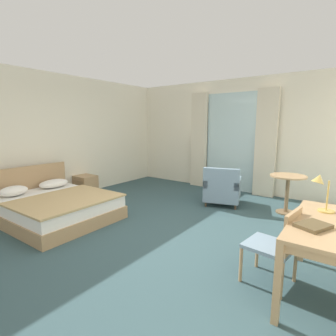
{
  "coord_description": "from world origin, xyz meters",
  "views": [
    {
      "loc": [
        2.62,
        -3.09,
        1.69
      ],
      "look_at": [
        0.23,
        0.15,
        1.01
      ],
      "focal_mm": 27.7,
      "sensor_mm": 36.0,
      "label": 1
    }
  ],
  "objects_px": {
    "nightstand": "(86,185)",
    "round_cafe_table": "(288,185)",
    "armchair_by_window": "(222,189)",
    "desk_chair": "(278,243)",
    "closed_book": "(313,226)",
    "writing_desk": "(324,231)",
    "desk_lamp": "(321,187)",
    "bed": "(54,206)"
  },
  "relations": [
    {
      "from": "bed",
      "to": "round_cafe_table",
      "type": "bearing_deg",
      "value": 40.44
    },
    {
      "from": "closed_book",
      "to": "armchair_by_window",
      "type": "xyz_separation_m",
      "value": [
        -1.98,
        2.44,
        -0.46
      ]
    },
    {
      "from": "desk_chair",
      "to": "desk_lamp",
      "type": "bearing_deg",
      "value": 47.49
    },
    {
      "from": "nightstand",
      "to": "armchair_by_window",
      "type": "distance_m",
      "value": 3.24
    },
    {
      "from": "nightstand",
      "to": "armchair_by_window",
      "type": "relative_size",
      "value": 0.5
    },
    {
      "from": "bed",
      "to": "writing_desk",
      "type": "xyz_separation_m",
      "value": [
        4.13,
        0.39,
        0.44
      ]
    },
    {
      "from": "nightstand",
      "to": "round_cafe_table",
      "type": "relative_size",
      "value": 0.64
    },
    {
      "from": "desk_chair",
      "to": "armchair_by_window",
      "type": "height_order",
      "value": "desk_chair"
    },
    {
      "from": "armchair_by_window",
      "to": "round_cafe_table",
      "type": "height_order",
      "value": "armchair_by_window"
    },
    {
      "from": "nightstand",
      "to": "writing_desk",
      "type": "relative_size",
      "value": 0.35
    },
    {
      "from": "nightstand",
      "to": "desk_chair",
      "type": "bearing_deg",
      "value": -12.35
    },
    {
      "from": "bed",
      "to": "round_cafe_table",
      "type": "relative_size",
      "value": 2.72
    },
    {
      "from": "armchair_by_window",
      "to": "round_cafe_table",
      "type": "bearing_deg",
      "value": 10.2
    },
    {
      "from": "nightstand",
      "to": "writing_desk",
      "type": "distance_m",
      "value": 5.14
    },
    {
      "from": "nightstand",
      "to": "armchair_by_window",
      "type": "height_order",
      "value": "armchair_by_window"
    },
    {
      "from": "armchair_by_window",
      "to": "nightstand",
      "type": "bearing_deg",
      "value": -157.08
    },
    {
      "from": "desk_chair",
      "to": "closed_book",
      "type": "bearing_deg",
      "value": -26.26
    },
    {
      "from": "armchair_by_window",
      "to": "writing_desk",
      "type": "bearing_deg",
      "value": -47.02
    },
    {
      "from": "writing_desk",
      "to": "nightstand",
      "type": "bearing_deg",
      "value": 169.4
    },
    {
      "from": "armchair_by_window",
      "to": "bed",
      "type": "bearing_deg",
      "value": -128.66
    },
    {
      "from": "closed_book",
      "to": "round_cafe_table",
      "type": "xyz_separation_m",
      "value": [
        -0.75,
        2.66,
        -0.25
      ]
    },
    {
      "from": "desk_lamp",
      "to": "closed_book",
      "type": "distance_m",
      "value": 0.56
    },
    {
      "from": "nightstand",
      "to": "desk_lamp",
      "type": "relative_size",
      "value": 1.09
    },
    {
      "from": "writing_desk",
      "to": "desk_chair",
      "type": "distance_m",
      "value": 0.45
    },
    {
      "from": "closed_book",
      "to": "round_cafe_table",
      "type": "bearing_deg",
      "value": 130.85
    },
    {
      "from": "bed",
      "to": "writing_desk",
      "type": "height_order",
      "value": "bed"
    },
    {
      "from": "armchair_by_window",
      "to": "round_cafe_table",
      "type": "xyz_separation_m",
      "value": [
        1.23,
        0.22,
        0.21
      ]
    },
    {
      "from": "desk_chair",
      "to": "desk_lamp",
      "type": "height_order",
      "value": "desk_lamp"
    },
    {
      "from": "closed_book",
      "to": "desk_chair",
      "type": "bearing_deg",
      "value": 178.75
    },
    {
      "from": "writing_desk",
      "to": "desk_chair",
      "type": "xyz_separation_m",
      "value": [
        -0.39,
        -0.07,
        -0.21
      ]
    },
    {
      "from": "writing_desk",
      "to": "desk_chair",
      "type": "relative_size",
      "value": 1.6
    },
    {
      "from": "nightstand",
      "to": "closed_book",
      "type": "bearing_deg",
      "value": -13.31
    },
    {
      "from": "bed",
      "to": "closed_book",
      "type": "height_order",
      "value": "bed"
    },
    {
      "from": "desk_lamp",
      "to": "nightstand",
      "type": "bearing_deg",
      "value": 172.15
    },
    {
      "from": "desk_chair",
      "to": "armchair_by_window",
      "type": "distance_m",
      "value": 2.82
    },
    {
      "from": "closed_book",
      "to": "armchair_by_window",
      "type": "distance_m",
      "value": 3.17
    },
    {
      "from": "desk_chair",
      "to": "closed_book",
      "type": "xyz_separation_m",
      "value": [
        0.32,
        -0.16,
        0.32
      ]
    },
    {
      "from": "nightstand",
      "to": "closed_book",
      "type": "distance_m",
      "value": 5.13
    },
    {
      "from": "desk_chair",
      "to": "desk_lamp",
      "type": "xyz_separation_m",
      "value": [
        0.31,
        0.33,
        0.58
      ]
    },
    {
      "from": "desk_lamp",
      "to": "armchair_by_window",
      "type": "relative_size",
      "value": 0.46
    },
    {
      "from": "bed",
      "to": "writing_desk",
      "type": "bearing_deg",
      "value": 5.42
    },
    {
      "from": "bed",
      "to": "nightstand",
      "type": "height_order",
      "value": "bed"
    }
  ]
}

